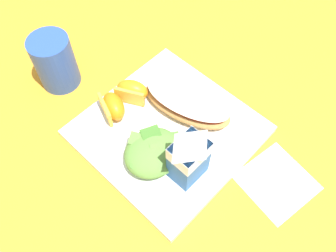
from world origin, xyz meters
name	(u,v)px	position (x,y,z in m)	size (l,w,h in m)	color
ground	(168,133)	(0.00, 0.00, 0.00)	(3.00, 3.00, 0.00)	orange
white_plate	(168,131)	(0.00, 0.00, 0.01)	(0.28, 0.28, 0.02)	white
cheesy_pizza_bread	(187,102)	(-0.06, -0.01, 0.03)	(0.12, 0.18, 0.04)	#B77F42
green_salad_pile	(153,152)	(0.06, 0.02, 0.04)	(0.11, 0.09, 0.04)	#5B8E3D
milk_carton	(189,156)	(0.04, 0.08, 0.08)	(0.06, 0.05, 0.11)	#23569E
orange_wedge_front	(132,91)	(0.00, -0.10, 0.04)	(0.06, 0.07, 0.04)	orange
orange_wedge_middle	(113,107)	(0.04, -0.10, 0.04)	(0.06, 0.07, 0.04)	orange
paper_napkin	(277,182)	(-0.06, 0.20, 0.00)	(0.11, 0.11, 0.00)	white
drinking_blue_cup	(55,62)	(0.06, -0.24, 0.05)	(0.08, 0.08, 0.11)	#284CA3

